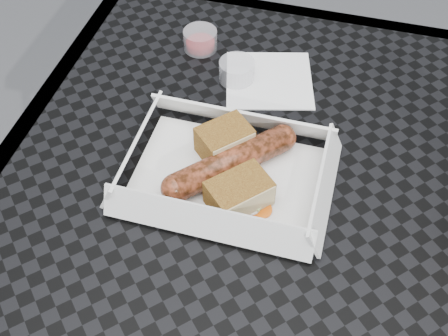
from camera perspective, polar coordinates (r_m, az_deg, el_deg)
name	(u,v)px	position (r m, az deg, el deg)	size (l,w,h in m)	color
patio_table	(302,247)	(0.72, 7.97, -7.98)	(0.80, 0.80, 0.74)	black
food_tray	(226,177)	(0.68, 0.22, -0.88)	(0.22, 0.15, 0.00)	white
bratwurst	(231,162)	(0.67, 0.70, 0.59)	(0.14, 0.14, 0.03)	brown
bread_near	(224,141)	(0.69, 0.05, 2.79)	(0.06, 0.04, 0.04)	brown
bread_far	(239,193)	(0.64, 1.53, -2.56)	(0.07, 0.05, 0.04)	brown
veg_garnish	(255,212)	(0.65, 3.17, -4.44)	(0.03, 0.03, 0.00)	#E45809
napkin	(269,80)	(0.81, 4.60, 8.89)	(0.12, 0.12, 0.00)	white
condiment_cup_sauce	(200,40)	(0.85, -2.42, 12.88)	(0.05, 0.05, 0.03)	maroon
condiment_cup_empty	(237,71)	(0.80, 1.31, 9.84)	(0.05, 0.05, 0.03)	silver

